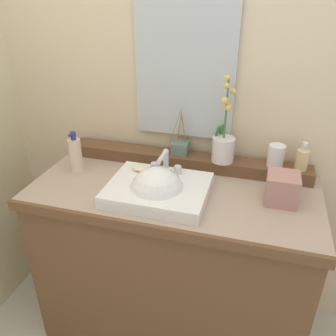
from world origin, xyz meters
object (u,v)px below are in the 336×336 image
soap_bar (140,169)px  potted_plant (223,144)px  tumbler_cup (276,156)px  tissue_box (282,188)px  sink_basin (157,192)px  soap_dispenser (302,159)px  lotion_bottle (76,154)px  reed_diffuser (180,147)px

soap_bar → potted_plant: size_ratio=0.17×
potted_plant → tumbler_cup: size_ratio=3.90×
potted_plant → tumbler_cup: 0.24m
soap_bar → tissue_box: size_ratio=0.54×
sink_basin → soap_dispenser: 0.66m
soap_dispenser → tumbler_cup: soap_dispenser is taller
soap_bar → lotion_bottle: 0.33m
sink_basin → tumbler_cup: (0.47, 0.31, 0.09)m
soap_bar → tumbler_cup: size_ratio=0.68×
reed_diffuser → potted_plant: bearing=-7.2°
tumbler_cup → reed_diffuser: (-0.45, 0.01, -0.02)m
potted_plant → tumbler_cup: (0.24, 0.01, -0.04)m
sink_basin → lotion_bottle: 0.46m
potted_plant → lotion_bottle: bearing=-165.2°
lotion_bottle → tissue_box: (0.95, -0.01, -0.02)m
potted_plant → tissue_box: bearing=-34.4°
soap_dispenser → tissue_box: (-0.08, -0.20, -0.05)m
tissue_box → lotion_bottle: bearing=179.5°
potted_plant → reed_diffuser: size_ratio=1.76×
soap_dispenser → lotion_bottle: (-1.03, -0.19, -0.03)m
tumbler_cup → lotion_bottle: bearing=-168.2°
sink_basin → potted_plant: 0.39m
tumbler_cup → lotion_bottle: 0.93m
soap_bar → sink_basin: bearing=-41.4°
soap_dispenser → lotion_bottle: 1.04m
reed_diffuser → lotion_bottle: bearing=-156.1°
reed_diffuser → lotion_bottle: size_ratio=1.14×
tumbler_cup → reed_diffuser: bearing=178.3°
soap_bar → potted_plant: 0.40m
potted_plant → tumbler_cup: potted_plant is taller
reed_diffuser → lotion_bottle: 0.51m
potted_plant → reed_diffuser: (-0.21, 0.03, -0.05)m
soap_dispenser → tissue_box: size_ratio=1.01×
soap_dispenser → tumbler_cup: bearing=178.2°
sink_basin → tissue_box: 0.52m
lotion_bottle → tissue_box: lotion_bottle is taller
tumbler_cup → lotion_bottle: lotion_bottle is taller
soap_dispenser → lotion_bottle: size_ratio=0.65×
potted_plant → tissue_box: (0.27, -0.19, -0.09)m
soap_dispenser → reed_diffuser: bearing=178.3°
soap_dispenser → soap_bar: bearing=-163.8°
soap_dispenser → tissue_box: 0.22m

